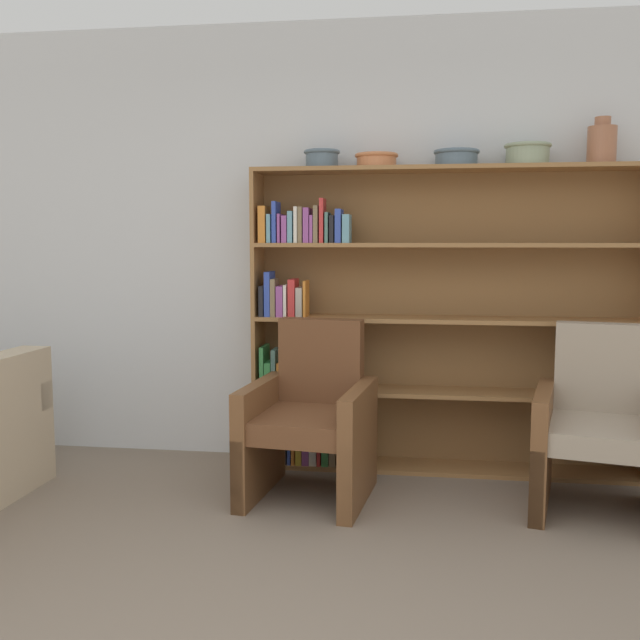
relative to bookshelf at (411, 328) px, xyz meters
The scene contains 9 objects.
wall_back 0.65m from the bookshelf, 155.60° to the left, with size 12.00×0.06×2.75m.
bookshelf is the anchor object (origin of this frame).
bowl_stoneware 1.16m from the bookshelf, behind, with size 0.22×0.22×0.11m.
bowl_olive 1.03m from the bookshelf, behind, with size 0.26×0.26×0.08m.
bowl_cream 1.05m from the bookshelf, ahead, with size 0.27×0.27×0.09m.
bowl_copper 1.22m from the bookshelf, ahead, with size 0.27×0.27×0.12m.
vase_tall 1.52m from the bookshelf, ahead, with size 0.16×0.16×0.26m.
armchair_leather 0.90m from the bookshelf, 133.59° to the right, with size 0.72×0.75×0.96m.
armchair_cushioned 1.23m from the bookshelf, 29.49° to the right, with size 0.77×0.80×0.96m.
Camera 1 is at (0.42, -1.59, 1.40)m, focal length 40.00 mm.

